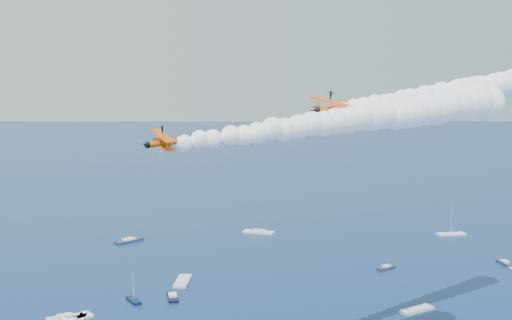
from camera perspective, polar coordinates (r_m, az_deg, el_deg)
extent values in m
cube|color=#323743|center=(232.98, 21.03, -8.46)|extent=(3.02, 7.58, 0.70)
cube|color=white|center=(175.64, -15.36, -13.26)|extent=(7.76, 5.45, 0.70)
cube|color=#2B3039|center=(216.53, 11.38, -9.28)|extent=(7.17, 4.55, 0.70)
cube|color=#2D313D|center=(252.00, -11.12, -6.98)|extent=(11.70, 9.28, 0.70)
cube|color=white|center=(269.20, 16.77, -6.25)|extent=(11.62, 4.59, 0.70)
cube|color=silver|center=(180.64, 13.95, -12.65)|extent=(10.60, 6.10, 0.70)
cube|color=silver|center=(176.63, -14.99, -13.14)|extent=(3.53, 6.61, 0.70)
cube|color=silver|center=(200.25, -6.47, -10.53)|extent=(7.57, 12.82, 0.70)
cube|color=black|center=(186.58, -7.35, -11.86)|extent=(3.34, 8.83, 0.70)
cube|color=black|center=(185.45, -10.70, -12.04)|extent=(3.97, 7.17, 0.70)
cube|color=silver|center=(176.74, -16.47, -13.17)|extent=(9.57, 4.44, 0.70)
cube|color=white|center=(261.31, 0.23, -6.35)|extent=(12.51, 10.10, 0.70)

